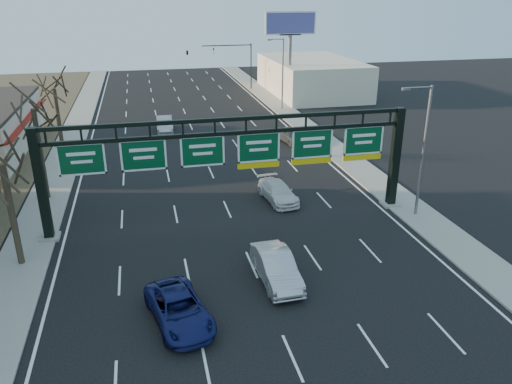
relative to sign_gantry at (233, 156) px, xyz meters
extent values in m
plane|color=black|center=(-0.16, -8.00, -4.63)|extent=(160.00, 160.00, 0.00)
cube|color=gray|center=(-12.96, 12.00, -4.57)|extent=(3.00, 120.00, 0.12)
cube|color=gray|center=(12.64, 12.00, -4.57)|extent=(3.00, 120.00, 0.12)
cube|color=white|center=(-0.16, 12.00, -4.62)|extent=(21.60, 120.00, 0.01)
cube|color=black|center=(-11.86, 0.00, -1.03)|extent=(0.55, 0.55, 7.20)
cube|color=gray|center=(-11.86, 0.00, -4.53)|extent=(1.20, 1.20, 0.20)
cube|color=black|center=(11.54, 0.00, -1.03)|extent=(0.55, 0.55, 7.20)
cube|color=gray|center=(11.54, 0.00, -4.53)|extent=(1.20, 1.20, 0.20)
cube|color=black|center=(-0.16, 0.00, 2.42)|extent=(23.40, 0.25, 0.25)
cube|color=black|center=(-0.16, 0.00, 1.52)|extent=(23.40, 0.25, 0.25)
cube|color=#044122|center=(-9.33, 0.00, 0.47)|extent=(2.80, 0.10, 2.00)
cube|color=#044122|center=(-5.66, 0.00, 0.47)|extent=(2.80, 0.10, 2.00)
cube|color=#044122|center=(-1.99, 0.00, 0.47)|extent=(2.80, 0.10, 2.00)
cube|color=#044122|center=(1.67, 0.00, 0.47)|extent=(2.80, 0.10, 2.00)
cube|color=yellow|center=(1.67, 0.00, -0.75)|extent=(2.80, 0.10, 0.40)
cube|color=#044122|center=(5.34, 0.00, 0.47)|extent=(2.80, 0.10, 2.00)
cube|color=yellow|center=(5.34, 0.00, -0.75)|extent=(2.80, 0.10, 0.40)
cube|color=#044122|center=(9.01, 0.00, 0.47)|extent=(2.80, 0.10, 2.00)
cube|color=yellow|center=(9.01, 0.00, -0.75)|extent=(2.80, 0.10, 0.40)
cube|color=maroon|center=(-16.56, 21.00, -1.63)|extent=(1.20, 18.00, 0.40)
cube|color=beige|center=(19.84, 42.00, -2.13)|extent=(12.00, 20.00, 5.00)
cylinder|color=#2F261A|center=(-12.96, -3.00, -1.47)|extent=(0.36, 0.36, 6.08)
cylinder|color=#2F261A|center=(-12.96, 7.00, -1.09)|extent=(0.36, 0.36, 6.84)
cylinder|color=#2F261A|center=(-12.96, 17.00, -1.28)|extent=(0.36, 0.36, 6.46)
cylinder|color=slate|center=(12.44, -2.00, -0.01)|extent=(0.20, 0.20, 9.00)
cylinder|color=slate|center=(11.54, -2.00, 4.39)|extent=(1.80, 0.12, 0.12)
cube|color=slate|center=(10.64, -2.00, 4.34)|extent=(0.50, 0.22, 0.15)
cylinder|color=slate|center=(12.44, 32.00, -0.01)|extent=(0.20, 0.20, 9.00)
cylinder|color=slate|center=(11.54, 32.00, 4.39)|extent=(1.80, 0.12, 0.12)
cube|color=slate|center=(10.64, 32.00, 4.34)|extent=(0.50, 0.22, 0.15)
cylinder|color=slate|center=(14.84, 37.00, -0.13)|extent=(0.50, 0.50, 9.00)
cube|color=slate|center=(14.84, 37.00, 4.37)|extent=(3.00, 0.30, 0.20)
cube|color=white|center=(14.84, 37.00, 5.87)|extent=(7.00, 0.30, 3.00)
cube|color=#4B4A95|center=(14.84, 36.80, 5.87)|extent=(6.60, 0.05, 2.60)
cylinder|color=black|center=(11.64, 47.00, -1.13)|extent=(0.18, 0.18, 7.00)
cylinder|color=black|center=(7.84, 47.00, 2.17)|extent=(7.60, 0.14, 0.14)
imported|color=black|center=(5.84, 47.00, 1.37)|extent=(0.20, 0.20, 1.00)
imported|color=black|center=(1.84, 47.00, 1.37)|extent=(0.54, 0.54, 1.62)
imported|color=#131953|center=(-4.62, -10.41, -3.92)|extent=(3.37, 5.47, 1.41)
imported|color=#AFAEB3|center=(0.76, -7.93, -3.82)|extent=(1.87, 4.98, 1.62)
imported|color=silver|center=(3.80, 2.72, -3.94)|extent=(2.47, 4.91, 1.37)
imported|color=#45494B|center=(9.18, 17.18, -3.86)|extent=(2.63, 4.78, 1.54)
imported|color=#A8A8AD|center=(-3.19, 24.57, -3.83)|extent=(1.82, 4.90, 1.60)
camera|label=1|loc=(-5.54, -30.28, 9.93)|focal=35.00mm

